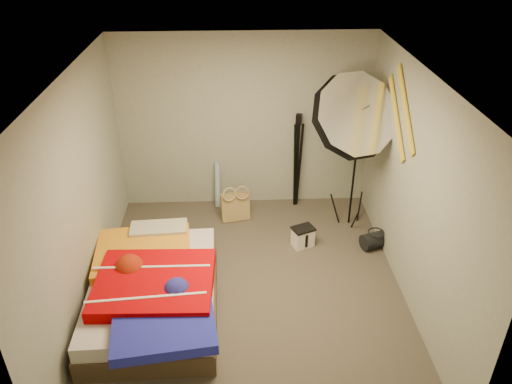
{
  "coord_description": "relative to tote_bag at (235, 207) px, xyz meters",
  "views": [
    {
      "loc": [
        -0.13,
        -4.46,
        3.87
      ],
      "look_at": [
        0.1,
        0.6,
        0.95
      ],
      "focal_mm": 35.0,
      "sensor_mm": 36.0,
      "label": 1
    }
  ],
  "objects": [
    {
      "name": "photo_umbrella",
      "position": [
        1.44,
        -0.35,
        1.45
      ],
      "size": [
        1.25,
        1.01,
        2.3
      ],
      "color": "black",
      "rests_on": "floor"
    },
    {
      "name": "wall_front",
      "position": [
        0.15,
        -3.5,
        1.05
      ],
      "size": [
        3.5,
        0.0,
        3.5
      ],
      "primitive_type": "plane",
      "rotation": [
        -1.57,
        0.0,
        0.0
      ],
      "color": "#969B8B",
      "rests_on": "floor"
    },
    {
      "name": "tote_bag",
      "position": [
        0.0,
        0.0,
        0.0
      ],
      "size": [
        0.42,
        0.25,
        0.41
      ],
      "primitive_type": "cube",
      "rotation": [
        -0.14,
        0.0,
        0.2
      ],
      "color": "tan",
      "rests_on": "floor"
    },
    {
      "name": "wrapping_roll",
      "position": [
        -0.25,
        0.4,
        0.14
      ],
      "size": [
        0.09,
        0.2,
        0.67
      ],
      "primitive_type": "cylinder",
      "rotation": [
        -0.17,
        0.0,
        -0.09
      ],
      "color": "#5A80B8",
      "rests_on": "floor"
    },
    {
      "name": "camera_tripod",
      "position": [
        0.89,
        0.36,
        0.62
      ],
      "size": [
        0.1,
        0.1,
        1.42
      ],
      "color": "black",
      "rests_on": "floor"
    },
    {
      "name": "camera_case",
      "position": [
        0.87,
        -0.68,
        -0.07
      ],
      "size": [
        0.31,
        0.27,
        0.26
      ],
      "primitive_type": "cube",
      "rotation": [
        0.0,
        0.0,
        0.4
      ],
      "color": "white",
      "rests_on": "floor"
    },
    {
      "name": "wall_stripe_upper",
      "position": [
        1.88,
        -0.9,
        1.75
      ],
      "size": [
        0.02,
        0.91,
        0.78
      ],
      "primitive_type": "cube",
      "rotation": [
        0.7,
        0.0,
        0.0
      ],
      "color": "gold",
      "rests_on": "wall_right"
    },
    {
      "name": "ceiling",
      "position": [
        0.15,
        -1.5,
        2.3
      ],
      "size": [
        4.0,
        4.0,
        0.0
      ],
      "primitive_type": "plane",
      "rotation": [
        3.14,
        0.0,
        0.0
      ],
      "color": "silver",
      "rests_on": "wall_back"
    },
    {
      "name": "wall_stripe_lower",
      "position": [
        1.88,
        -0.65,
        1.55
      ],
      "size": [
        0.02,
        0.91,
        0.78
      ],
      "primitive_type": "cube",
      "rotation": [
        0.7,
        0.0,
        0.0
      ],
      "color": "gold",
      "rests_on": "wall_right"
    },
    {
      "name": "wall_left",
      "position": [
        -1.6,
        -1.5,
        1.05
      ],
      "size": [
        0.0,
        4.0,
        4.0
      ],
      "primitive_type": "plane",
      "rotation": [
        1.57,
        0.0,
        1.57
      ],
      "color": "#969B8B",
      "rests_on": "floor"
    },
    {
      "name": "floor",
      "position": [
        0.15,
        -1.5,
        -0.2
      ],
      "size": [
        4.0,
        4.0,
        0.0
      ],
      "primitive_type": "plane",
      "color": "#524A3F",
      "rests_on": "ground"
    },
    {
      "name": "wall_right",
      "position": [
        1.9,
        -1.5,
        1.05
      ],
      "size": [
        0.0,
        4.0,
        4.0
      ],
      "primitive_type": "plane",
      "rotation": [
        1.57,
        0.0,
        -1.57
      ],
      "color": "#969B8B",
      "rests_on": "floor"
    },
    {
      "name": "bed",
      "position": [
        -0.89,
        -1.8,
        0.08
      ],
      "size": [
        1.45,
        2.13,
        0.56
      ],
      "color": "#4A3926",
      "rests_on": "floor"
    },
    {
      "name": "wall_back",
      "position": [
        0.15,
        0.5,
        1.05
      ],
      "size": [
        3.5,
        0.0,
        3.5
      ],
      "primitive_type": "plane",
      "rotation": [
        1.57,
        0.0,
        0.0
      ],
      "color": "#969B8B",
      "rests_on": "floor"
    },
    {
      "name": "duffel_bag",
      "position": [
        1.8,
        -0.76,
        -0.09
      ],
      "size": [
        0.4,
        0.32,
        0.22
      ],
      "primitive_type": "cylinder",
      "rotation": [
        0.0,
        1.57,
        0.33
      ],
      "color": "black",
      "rests_on": "floor"
    }
  ]
}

